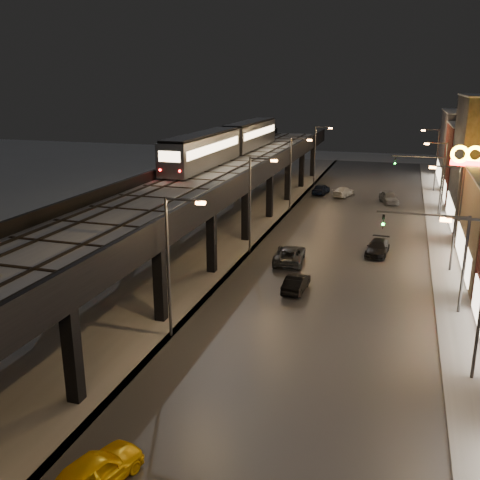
% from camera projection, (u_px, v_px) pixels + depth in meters
% --- Properties ---
extents(ground, '(220.00, 220.00, 0.00)m').
position_uv_depth(ground, '(56.00, 477.00, 21.81)').
color(ground, silver).
extents(road_surface, '(17.00, 120.00, 0.06)m').
position_uv_depth(road_surface, '(342.00, 248.00, 51.75)').
color(road_surface, '#46474D').
rests_on(road_surface, ground).
extents(sidewalk_right, '(4.00, 120.00, 0.14)m').
position_uv_depth(sidewalk_right, '(452.00, 257.00, 48.92)').
color(sidewalk_right, '#9FA1A8').
rests_on(sidewalk_right, ground).
extents(under_viaduct_pavement, '(11.00, 120.00, 0.06)m').
position_uv_depth(under_viaduct_pavement, '(211.00, 237.00, 55.56)').
color(under_viaduct_pavement, '#9FA1A8').
rests_on(under_viaduct_pavement, ground).
extents(elevated_viaduct, '(9.00, 100.00, 6.30)m').
position_uv_depth(elevated_viaduct, '(199.00, 189.00, 51.08)').
color(elevated_viaduct, black).
rests_on(elevated_viaduct, ground).
extents(viaduct_trackbed, '(8.40, 100.00, 0.32)m').
position_uv_depth(viaduct_trackbed, '(199.00, 181.00, 50.97)').
color(viaduct_trackbed, '#B2B7C1').
rests_on(viaduct_trackbed, elevated_viaduct).
extents(viaduct_parapet_streetside, '(0.30, 100.00, 1.10)m').
position_uv_depth(viaduct_parapet_streetside, '(243.00, 179.00, 49.64)').
color(viaduct_parapet_streetside, black).
rests_on(viaduct_parapet_streetside, elevated_viaduct).
extents(viaduct_parapet_far, '(0.30, 100.00, 1.10)m').
position_uv_depth(viaduct_parapet_far, '(158.00, 174.00, 52.09)').
color(viaduct_parapet_far, black).
rests_on(viaduct_parapet_far, elevated_viaduct).
extents(streetlight_left_1, '(2.57, 0.28, 9.00)m').
position_uv_depth(streetlight_left_1, '(172.00, 258.00, 32.35)').
color(streetlight_left_1, '#38383A').
rests_on(streetlight_left_1, ground).
extents(streetlight_right_1, '(2.56, 0.28, 9.00)m').
position_uv_depth(streetlight_right_1, '(478.00, 289.00, 27.51)').
color(streetlight_right_1, '#38383A').
rests_on(streetlight_right_1, ground).
extents(streetlight_left_2, '(2.57, 0.28, 9.00)m').
position_uv_depth(streetlight_left_2, '(253.00, 199.00, 48.84)').
color(streetlight_left_2, '#38383A').
rests_on(streetlight_left_2, ground).
extents(streetlight_right_2, '(2.56, 0.28, 9.00)m').
position_uv_depth(streetlight_right_2, '(453.00, 211.00, 44.01)').
color(streetlight_right_2, '#38383A').
rests_on(streetlight_right_2, ground).
extents(streetlight_left_3, '(2.57, 0.28, 9.00)m').
position_uv_depth(streetlight_left_3, '(293.00, 169.00, 65.33)').
color(streetlight_left_3, '#38383A').
rests_on(streetlight_left_3, ground).
extents(streetlight_right_3, '(2.56, 0.28, 9.00)m').
position_uv_depth(streetlight_right_3, '(442.00, 176.00, 60.50)').
color(streetlight_right_3, '#38383A').
rests_on(streetlight_right_3, ground).
extents(streetlight_left_4, '(2.57, 0.28, 9.00)m').
position_uv_depth(streetlight_left_4, '(317.00, 151.00, 81.82)').
color(streetlight_left_4, '#38383A').
rests_on(streetlight_left_4, ground).
extents(streetlight_right_4, '(2.56, 0.28, 9.00)m').
position_uv_depth(streetlight_right_4, '(435.00, 156.00, 76.99)').
color(streetlight_right_4, '#38383A').
rests_on(streetlight_right_4, ground).
extents(traffic_light_rig_a, '(6.10, 0.34, 7.00)m').
position_uv_depth(traffic_light_rig_a, '(447.00, 251.00, 36.22)').
color(traffic_light_rig_a, '#38383A').
rests_on(traffic_light_rig_a, ground).
extents(traffic_light_rig_b, '(6.10, 0.34, 7.00)m').
position_uv_depth(traffic_light_rig_b, '(432.00, 178.00, 63.70)').
color(traffic_light_rig_b, '#38383A').
rests_on(traffic_light_rig_b, ground).
extents(subway_train, '(2.97, 36.43, 3.55)m').
position_uv_depth(subway_train, '(230.00, 141.00, 66.63)').
color(subway_train, gray).
rests_on(subway_train, viaduct_trackbed).
extents(car_taxi, '(2.89, 4.64, 1.47)m').
position_uv_depth(car_taxi, '(95.00, 473.00, 21.00)').
color(car_taxi, yellow).
rests_on(car_taxi, ground).
extents(car_near_white, '(1.59, 4.03, 1.31)m').
position_uv_depth(car_near_white, '(296.00, 284.00, 40.85)').
color(car_near_white, black).
rests_on(car_near_white, ground).
extents(car_mid_silver, '(2.95, 5.58, 1.50)m').
position_uv_depth(car_mid_silver, '(289.00, 255.00, 47.35)').
color(car_mid_silver, '#33363B').
rests_on(car_mid_silver, ground).
extents(car_mid_dark, '(3.07, 4.85, 1.31)m').
position_uv_depth(car_mid_dark, '(343.00, 192.00, 74.72)').
color(car_mid_dark, silver).
rests_on(car_mid_dark, ground).
extents(car_far_white, '(2.30, 4.54, 1.48)m').
position_uv_depth(car_far_white, '(321.00, 189.00, 76.33)').
color(car_far_white, black).
rests_on(car_far_white, ground).
extents(car_onc_white, '(2.23, 4.71, 1.33)m').
position_uv_depth(car_onc_white, '(378.00, 248.00, 49.50)').
color(car_onc_white, black).
rests_on(car_onc_white, ground).
extents(car_onc_red, '(3.07, 4.86, 1.54)m').
position_uv_depth(car_onc_red, '(389.00, 198.00, 70.53)').
color(car_onc_red, gray).
rests_on(car_onc_red, ground).
extents(sign_mcdonalds, '(2.96, 0.69, 9.94)m').
position_uv_depth(sign_mcdonalds, '(466.00, 166.00, 48.97)').
color(sign_mcdonalds, '#38383A').
rests_on(sign_mcdonalds, ground).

